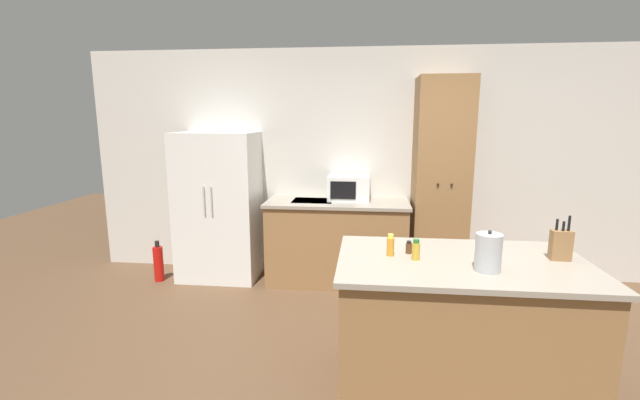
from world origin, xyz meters
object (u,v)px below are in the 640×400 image
object	(u,v)px
spice_bottle_tall_dark	(390,246)
fire_extinguisher	(158,263)
pantry_cabinet	(440,184)
kettle	(488,252)
knife_block	(561,245)
refrigerator	(219,206)
spice_bottle_short_red	(409,248)
spice_bottle_amber_oil	(416,250)
microwave	(349,187)

from	to	relation	value
spice_bottle_tall_dark	fire_extinguisher	bearing A→B (deg)	147.04
pantry_cabinet	kettle	size ratio (longest dim) A/B	8.90
pantry_cabinet	kettle	world-z (taller)	pantry_cabinet
pantry_cabinet	knife_block	size ratio (longest dim) A/B	7.60
refrigerator	kettle	size ratio (longest dim) A/B	6.62
knife_block	spice_bottle_short_red	bearing A→B (deg)	178.19
pantry_cabinet	knife_block	world-z (taller)	pantry_cabinet
spice_bottle_short_red	fire_extinguisher	world-z (taller)	spice_bottle_short_red
spice_bottle_amber_oil	spice_bottle_tall_dark	bearing A→B (deg)	157.46
spice_bottle_amber_oil	pantry_cabinet	bearing A→B (deg)	76.82
microwave	pantry_cabinet	bearing A→B (deg)	-3.43
refrigerator	microwave	bearing A→B (deg)	3.78
kettle	pantry_cabinet	bearing A→B (deg)	88.63
pantry_cabinet	microwave	distance (m)	0.98
pantry_cabinet	kettle	xyz separation A→B (m)	(-0.05, -2.11, -0.08)
knife_block	refrigerator	bearing A→B (deg)	148.25
knife_block	spice_bottle_short_red	world-z (taller)	knife_block
microwave	fire_extinguisher	size ratio (longest dim) A/B	0.97
spice_bottle_tall_dark	spice_bottle_amber_oil	distance (m)	0.17
microwave	spice_bottle_tall_dark	distance (m)	1.98
refrigerator	pantry_cabinet	distance (m)	2.48
knife_block	fire_extinguisher	size ratio (longest dim) A/B	0.63
refrigerator	kettle	bearing A→B (deg)	-40.69
spice_bottle_short_red	spice_bottle_amber_oil	bearing A→B (deg)	-75.73
microwave	spice_bottle_tall_dark	size ratio (longest dim) A/B	3.09
refrigerator	knife_block	bearing A→B (deg)	-31.75
spice_bottle_short_red	microwave	bearing A→B (deg)	104.64
knife_block	spice_bottle_tall_dark	world-z (taller)	knife_block
spice_bottle_tall_dark	knife_block	bearing A→B (deg)	1.67
spice_bottle_amber_oil	knife_block	bearing A→B (deg)	6.04
refrigerator	microwave	distance (m)	1.50
refrigerator	fire_extinguisher	distance (m)	0.94
spice_bottle_tall_dark	fire_extinguisher	size ratio (longest dim) A/B	0.31
spice_bottle_amber_oil	microwave	bearing A→B (deg)	104.62
pantry_cabinet	spice_bottle_tall_dark	world-z (taller)	pantry_cabinet
microwave	knife_block	size ratio (longest dim) A/B	1.54
pantry_cabinet	microwave	bearing A→B (deg)	176.57
kettle	fire_extinguisher	bearing A→B (deg)	148.93
pantry_cabinet	spice_bottle_amber_oil	size ratio (longest dim) A/B	16.53
spice_bottle_tall_dark	fire_extinguisher	distance (m)	3.08
pantry_cabinet	spice_bottle_short_red	xyz separation A→B (m)	(-0.49, -1.82, -0.16)
pantry_cabinet	knife_block	bearing A→B (deg)	-75.76
fire_extinguisher	spice_bottle_short_red	bearing A→B (deg)	-30.68
refrigerator	fire_extinguisher	world-z (taller)	refrigerator
pantry_cabinet	knife_block	distance (m)	1.91
spice_bottle_short_red	spice_bottle_amber_oil	distance (m)	0.13
spice_bottle_amber_oil	spice_bottle_short_red	bearing A→B (deg)	104.27
microwave	spice_bottle_amber_oil	size ratio (longest dim) A/B	3.35
refrigerator	knife_block	world-z (taller)	refrigerator
refrigerator	spice_bottle_tall_dark	xyz separation A→B (m)	(1.84, -1.85, 0.16)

